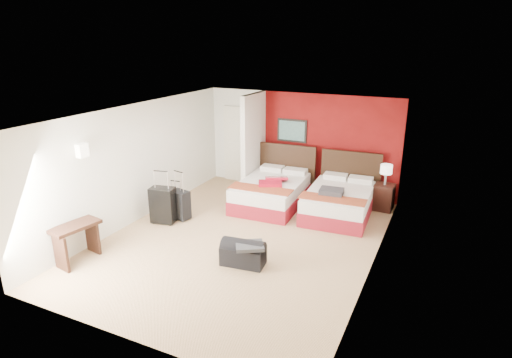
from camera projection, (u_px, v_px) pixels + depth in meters
The scene contains 17 objects.
ground at pixel (243, 239), 8.38m from camera, with size 6.50×6.50×0.00m, color tan.
room_walls at pixel (216, 153), 9.76m from camera, with size 5.02×6.52×2.50m.
red_accent_panel at pixel (328, 146), 10.45m from camera, with size 3.50×0.04×2.50m, color maroon.
partition_wall at pixel (254, 144), 10.62m from camera, with size 0.12×1.20×2.50m, color silver.
entry_door at pixel (238, 144), 11.50m from camera, with size 0.82×0.06×2.05m, color silver.
bed_left at pixel (271, 193), 9.98m from camera, with size 1.39×1.99×0.60m, color white.
bed_right at pixel (339, 203), 9.42m from camera, with size 1.36×1.94×0.58m, color white.
red_suitcase_open at pixel (273, 181), 9.75m from camera, with size 0.52×0.72×0.09m, color #AA0E25.
jacket_bundle at pixel (331, 192), 9.10m from camera, with size 0.49×0.39×0.12m, color #38383D.
nightstand at pixel (384, 197), 9.74m from camera, with size 0.43×0.43×0.60m, color black.
table_lamp at pixel (386, 175), 9.57m from camera, with size 0.27×0.27×0.47m, color beige.
suitcase_black at pixel (163, 206), 9.01m from camera, with size 0.51×0.32×0.76m, color black.
suitcase_charcoal at pixel (180, 206), 9.21m from camera, with size 0.42×0.26×0.62m, color black.
suitcase_navy at pixel (177, 207), 9.31m from camera, with size 0.36×0.22×0.50m, color black.
duffel_bag at pixel (243, 254), 7.40m from camera, with size 0.75×0.40×0.38m, color black.
jacket_draped at pixel (250, 246), 7.23m from camera, with size 0.47×0.39×0.06m, color #36373B.
desk at pixel (77, 243), 7.47m from camera, with size 0.42×0.84×0.70m, color #321910.
Camera 1 is at (3.45, -6.74, 3.78)m, focal length 29.80 mm.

